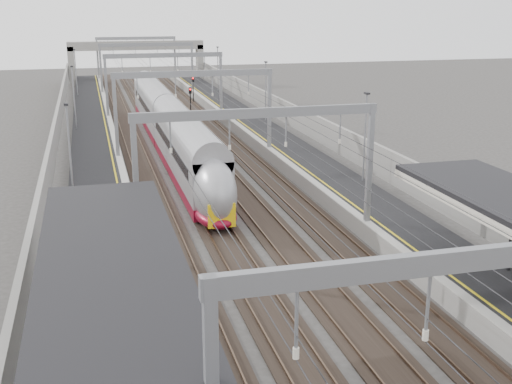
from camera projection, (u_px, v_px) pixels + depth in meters
platform_left at (96, 155)px, 53.89m from camera, size 4.00×120.00×1.00m
platform_right at (278, 145)px, 57.79m from camera, size 4.00×120.00×1.00m
tracks at (190, 155)px, 55.97m from camera, size 11.40×140.00×0.20m
overhead_line at (177, 76)px, 60.39m from camera, size 13.00×140.00×6.60m
canopy_left at (123, 375)px, 13.60m from camera, size 4.40×30.00×4.24m
overbridge at (136, 51)px, 105.54m from camera, size 22.00×2.20×6.90m
wall_left at (55, 144)px, 52.80m from camera, size 0.30×120.00×3.20m
wall_right at (312, 131)px, 58.26m from camera, size 0.30×120.00×3.20m
train at (172, 133)px, 55.63m from camera, size 2.52×45.88×3.99m
signal_green at (114, 93)px, 77.33m from camera, size 0.32×0.32×3.48m
signal_red_near at (190, 96)px, 74.26m from camera, size 0.32×0.32×3.48m
signal_red_far at (193, 84)px, 85.47m from camera, size 0.32×0.32×3.48m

